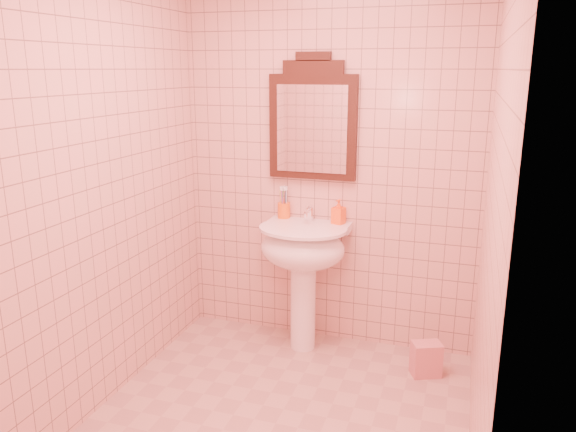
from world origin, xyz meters
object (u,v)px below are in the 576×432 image
(toothbrush_cup, at_px, (284,210))
(soap_dispenser, at_px, (339,212))
(mirror, at_px, (313,122))
(towel, at_px, (426,359))
(pedestal_sink, at_px, (303,256))

(toothbrush_cup, relative_size, soap_dispenser, 1.19)
(mirror, bearing_deg, toothbrush_cup, -173.65)
(mirror, distance_m, toothbrush_cup, 0.64)
(toothbrush_cup, relative_size, towel, 0.91)
(toothbrush_cup, bearing_deg, towel, -15.53)
(pedestal_sink, height_order, towel, pedestal_sink)
(mirror, relative_size, soap_dispenser, 4.94)
(pedestal_sink, xyz_separation_m, mirror, (-0.00, 0.20, 0.87))
(soap_dispenser, bearing_deg, toothbrush_cup, -167.22)
(mirror, relative_size, toothbrush_cup, 4.14)
(pedestal_sink, relative_size, towel, 4.00)
(toothbrush_cup, bearing_deg, mirror, 6.35)
(soap_dispenser, xyz_separation_m, towel, (0.64, -0.26, -0.84))
(toothbrush_cup, height_order, towel, toothbrush_cup)
(soap_dispenser, height_order, towel, soap_dispenser)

